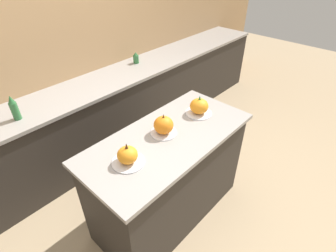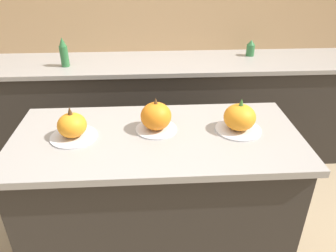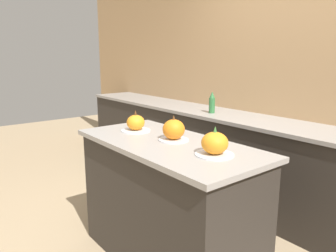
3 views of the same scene
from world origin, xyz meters
The scene contains 8 objects.
wall_back centered at (0.00, 1.56, 1.25)m, with size 8.00×0.06×2.50m.
kitchen_island centered at (0.00, 0.00, 0.47)m, with size 1.45×0.68×0.93m.
back_counter centered at (0.00, 1.23, 0.46)m, with size 6.00×0.60×0.91m.
pumpkin_cake_left centered at (-0.41, 0.01, 0.99)m, with size 0.23×0.23×0.17m.
pumpkin_cake_center centered at (0.00, 0.06, 1.01)m, with size 0.21×0.21×0.18m.
pumpkin_cake_right centered at (0.42, 0.03, 1.00)m, with size 0.24×0.24×0.18m.
bottle_tall centered at (-0.69, 1.15, 1.02)m, with size 0.06×0.06×0.23m.
bottle_short centered at (0.86, 1.34, 0.98)m, with size 0.07×0.07×0.14m.
Camera 2 is at (-0.03, -1.41, 1.78)m, focal length 35.00 mm.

